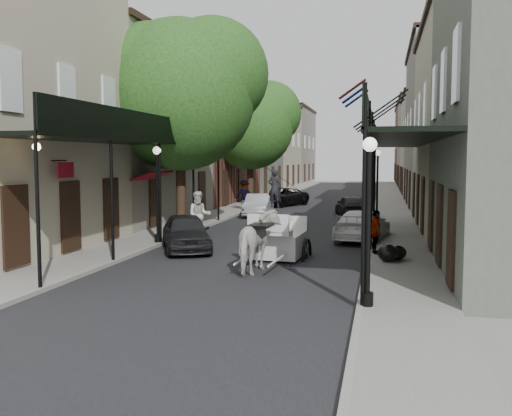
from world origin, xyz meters
The scene contains 24 objects.
ground centered at (0.00, 0.00, 0.00)m, with size 140.00×140.00×0.00m, color gray.
road centered at (0.00, 20.00, 0.01)m, with size 8.00×90.00×0.01m, color black.
sidewalk_left centered at (-5.00, 20.00, 0.06)m, with size 2.20×90.00×0.12m, color gray.
sidewalk_right centered at (5.00, 20.00, 0.06)m, with size 2.20×90.00×0.12m, color gray.
building_row_left centered at (-8.60, 30.00, 5.25)m, with size 5.00×80.00×10.50m, color #A59F84.
building_row_right centered at (8.60, 30.00, 5.25)m, with size 5.00×80.00×10.50m, color slate.
gallery_left centered at (-4.79, 6.98, 4.05)m, with size 2.20×18.05×4.88m.
gallery_right centered at (4.79, 6.98, 4.05)m, with size 2.20×18.05×4.88m.
tree_near centered at (-4.20, 10.18, 6.49)m, with size 7.31×6.80×9.63m.
tree_far centered at (-4.25, 24.18, 5.84)m, with size 6.45×6.00×8.61m.
lamppost_right_near centered at (4.10, -2.00, 2.05)m, with size 0.32×0.32×3.71m.
lamppost_left centered at (-4.10, 6.00, 2.05)m, with size 0.32×0.32×3.71m.
lamppost_right_far centered at (4.10, 18.00, 2.05)m, with size 0.32×0.32×3.71m.
horse centered at (0.87, 1.69, 0.91)m, with size 0.98×2.16×1.83m, color beige.
carriage centered at (1.04, 4.53, 1.19)m, with size 2.00×2.78×3.05m.
pedestrian_walking centered at (-3.08, 8.01, 1.00)m, with size 0.97×0.76×2.00m, color beige.
pedestrian_sidewalk_left centered at (-4.20, 20.55, 1.06)m, with size 1.21×0.70×1.88m, color gray.
pedestrian_sidewalk_right centered at (4.20, 5.08, 0.87)m, with size 0.88×0.36×1.50m, color gray.
car_left_near centered at (-2.60, 4.99, 0.68)m, with size 1.60×3.99×1.36m, color black.
car_left_mid centered at (-2.66, 17.68, 0.65)m, with size 1.37×3.94×1.30m, color #A9A9AE.
car_left_far centered at (-2.60, 25.05, 0.64)m, with size 2.12×4.60×1.28m, color black.
car_right_near centered at (3.60, 9.00, 0.63)m, with size 1.76×4.32×1.25m, color silver.
car_right_far centered at (2.60, 19.00, 0.62)m, with size 1.47×3.64×1.24m, color black.
trash_bags centered at (4.71, 3.77, 0.38)m, with size 0.91×1.06×0.56m.
Camera 1 is at (4.39, -14.62, 3.37)m, focal length 40.00 mm.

